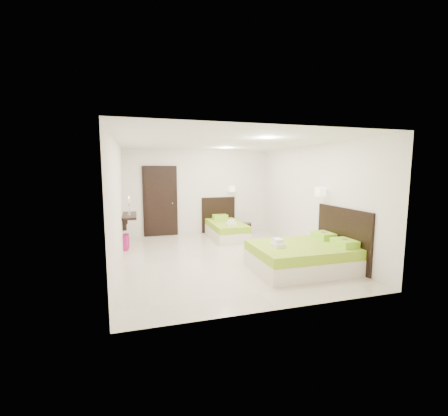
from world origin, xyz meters
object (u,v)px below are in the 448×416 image
object	(u,v)px
bed_single	(226,228)
nightstand	(245,229)
ottoman	(120,242)
bed_double	(305,255)

from	to	relation	value
bed_single	nightstand	distance (m)	0.77
nightstand	ottoman	size ratio (longest dim) A/B	1.03
nightstand	ottoman	xyz separation A→B (m)	(-3.65, -0.85, 0.02)
bed_single	nightstand	size ratio (longest dim) A/B	4.68
bed_double	ottoman	world-z (taller)	bed_double
nightstand	ottoman	distance (m)	3.75
nightstand	ottoman	bearing A→B (deg)	-144.49
bed_double	nightstand	size ratio (longest dim) A/B	5.07
bed_double	nightstand	distance (m)	3.46
bed_single	nightstand	xyz separation A→B (m)	(0.72, 0.26, -0.10)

